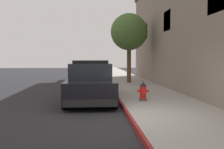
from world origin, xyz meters
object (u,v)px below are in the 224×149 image
at_px(parked_car_silver_ahead, 90,71).
at_px(fire_hydrant, 143,91).
at_px(police_cruiser, 91,83).
at_px(street_tree, 129,32).

relative_size(parked_car_silver_ahead, fire_hydrant, 6.37).
relative_size(police_cruiser, fire_hydrant, 6.37).
height_order(police_cruiser, fire_hydrant, police_cruiser).
relative_size(fire_hydrant, street_tree, 0.17).
distance_m(fire_hydrant, street_tree, 8.03).
bearing_deg(street_tree, police_cruiser, -111.36).
height_order(parked_car_silver_ahead, fire_hydrant, parked_car_silver_ahead).
height_order(police_cruiser, street_tree, street_tree).
bearing_deg(police_cruiser, parked_car_silver_ahead, 90.78).
xyz_separation_m(police_cruiser, street_tree, (2.52, 6.44, 2.74)).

